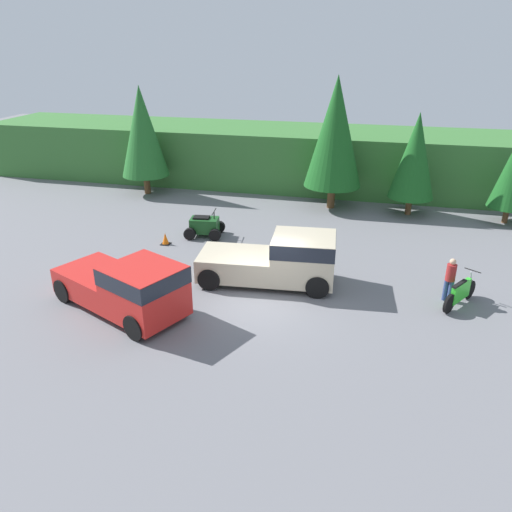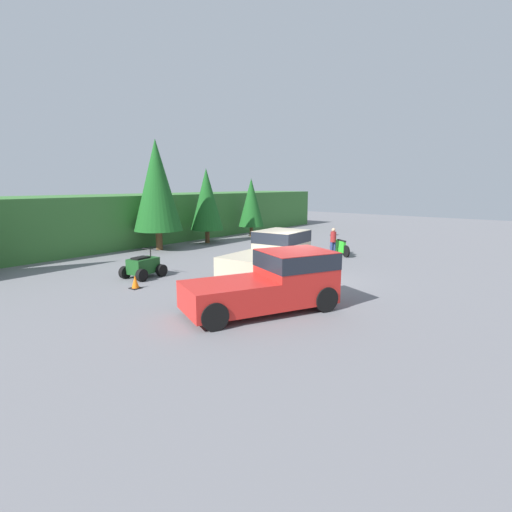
{
  "view_description": "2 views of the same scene",
  "coord_description": "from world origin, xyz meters",
  "px_view_note": "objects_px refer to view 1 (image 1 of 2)",
  "views": [
    {
      "loc": [
        3.53,
        -15.43,
        8.75
      ],
      "look_at": [
        -0.66,
        1.81,
        0.95
      ],
      "focal_mm": 35.0,
      "sensor_mm": 36.0,
      "label": 1
    },
    {
      "loc": [
        -14.82,
        -9.61,
        4.23
      ],
      "look_at": [
        -0.66,
        1.81,
        0.95
      ],
      "focal_mm": 28.0,
      "sensor_mm": 36.0,
      "label": 2
    }
  ],
  "objects_px": {
    "quad_atv": "(205,226)",
    "traffic_cone": "(165,239)",
    "pickup_truck_red": "(128,286)",
    "pickup_truck_second": "(281,258)",
    "rider_person": "(450,278)",
    "dirt_bike": "(460,293)"
  },
  "relations": [
    {
      "from": "rider_person",
      "to": "dirt_bike",
      "type": "bearing_deg",
      "value": -86.46
    },
    {
      "from": "quad_atv",
      "to": "traffic_cone",
      "type": "xyz_separation_m",
      "value": [
        -1.42,
        -1.42,
        -0.24
      ]
    },
    {
      "from": "pickup_truck_red",
      "to": "pickup_truck_second",
      "type": "xyz_separation_m",
      "value": [
        4.57,
        3.47,
        0.0
      ]
    },
    {
      "from": "quad_atv",
      "to": "traffic_cone",
      "type": "relative_size",
      "value": 3.48
    },
    {
      "from": "pickup_truck_second",
      "to": "traffic_cone",
      "type": "distance_m",
      "value": 6.51
    },
    {
      "from": "dirt_bike",
      "to": "traffic_cone",
      "type": "bearing_deg",
      "value": 110.22
    },
    {
      "from": "pickup_truck_second",
      "to": "rider_person",
      "type": "xyz_separation_m",
      "value": [
        6.12,
        0.02,
        -0.14
      ]
    },
    {
      "from": "pickup_truck_second",
      "to": "rider_person",
      "type": "distance_m",
      "value": 6.13
    },
    {
      "from": "pickup_truck_red",
      "to": "rider_person",
      "type": "bearing_deg",
      "value": 42.8
    },
    {
      "from": "rider_person",
      "to": "traffic_cone",
      "type": "height_order",
      "value": "rider_person"
    },
    {
      "from": "rider_person",
      "to": "traffic_cone",
      "type": "xyz_separation_m",
      "value": [
        -12.03,
        2.62,
        -0.65
      ]
    },
    {
      "from": "dirt_bike",
      "to": "rider_person",
      "type": "relative_size",
      "value": 1.15
    },
    {
      "from": "pickup_truck_red",
      "to": "dirt_bike",
      "type": "xyz_separation_m",
      "value": [
        11.07,
        3.24,
        -0.56
      ]
    },
    {
      "from": "pickup_truck_second",
      "to": "quad_atv",
      "type": "bearing_deg",
      "value": 133.11
    },
    {
      "from": "dirt_bike",
      "to": "quad_atv",
      "type": "bearing_deg",
      "value": 101.93
    },
    {
      "from": "quad_atv",
      "to": "rider_person",
      "type": "height_order",
      "value": "rider_person"
    },
    {
      "from": "pickup_truck_second",
      "to": "traffic_cone",
      "type": "bearing_deg",
      "value": 151.15
    },
    {
      "from": "pickup_truck_red",
      "to": "pickup_truck_second",
      "type": "relative_size",
      "value": 1.03
    },
    {
      "from": "pickup_truck_second",
      "to": "traffic_cone",
      "type": "relative_size",
      "value": 9.67
    },
    {
      "from": "quad_atv",
      "to": "traffic_cone",
      "type": "distance_m",
      "value": 2.02
    },
    {
      "from": "pickup_truck_second",
      "to": "dirt_bike",
      "type": "bearing_deg",
      "value": -6.79
    },
    {
      "from": "pickup_truck_red",
      "to": "pickup_truck_second",
      "type": "height_order",
      "value": "same"
    }
  ]
}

